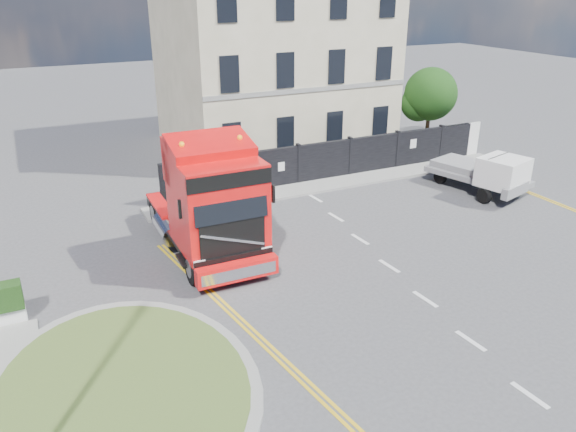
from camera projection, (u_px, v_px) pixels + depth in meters
ground at (312, 279)px, 19.44m from camera, size 120.00×120.00×0.00m
traffic_island at (123, 388)px, 14.10m from camera, size 6.80×6.80×0.17m
hoarding_fence at (342, 159)px, 29.15m from camera, size 18.80×0.25×2.00m
georgian_building at (272, 49)px, 33.31m from camera, size 12.30×10.30×12.80m
tree at (428, 96)px, 34.08m from camera, size 3.20×3.20×4.80m
pavement_far at (341, 182)px, 28.55m from camera, size 20.00×1.60×0.12m
truck at (211, 206)px, 20.21m from camera, size 2.92×7.61×4.54m
flatbed_pickup at (493, 174)px, 26.51m from camera, size 3.20×5.30×2.04m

